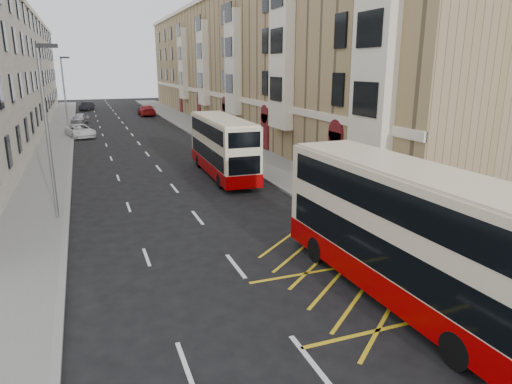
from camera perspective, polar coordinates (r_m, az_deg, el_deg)
name	(u,v)px	position (r m, az deg, el deg)	size (l,w,h in m)	color
ground	(278,320)	(13.90, 2.79, -15.68)	(200.00, 200.00, 0.00)	black
pavement_right	(230,144)	(43.43, -3.24, 6.01)	(4.00, 120.00, 0.15)	slate
pavement_left	(52,155)	(41.59, -24.12, 4.26)	(3.00, 120.00, 0.15)	slate
kerb_right	(210,145)	(42.88, -5.81, 5.83)	(0.25, 120.00, 0.15)	gray
kerb_left	(72,154)	(41.52, -22.06, 4.46)	(0.25, 120.00, 0.15)	gray
road_markings	(128,129)	(56.55, -15.75, 7.59)	(10.00, 110.00, 0.01)	silver
terrace_right	(245,63)	(59.61, -1.42, 15.77)	(10.75, 79.00, 15.25)	tan
bus_shelter	(512,222)	(17.56, 29.37, -3.29)	(1.65, 4.25, 2.70)	black
guard_railing	(356,212)	(20.95, 12.34, -2.48)	(0.06, 6.56, 1.01)	red
street_lamp_near	(48,124)	(23.08, -24.61, 7.74)	(0.93, 0.18, 8.00)	slate
street_lamp_far	(65,91)	(52.97, -22.79, 11.53)	(0.93, 0.18, 8.00)	slate
double_decker_front	(405,233)	(14.92, 18.13, -4.92)	(2.78, 10.81, 4.28)	beige
double_decker_rear	(222,147)	(30.67, -4.21, 5.69)	(2.58, 9.92, 3.93)	beige
litter_bin	(489,289)	(15.96, 27.09, -10.75)	(0.51, 0.51, 0.85)	black
pedestrian_mid	(428,224)	(19.90, 20.66, -3.74)	(0.80, 0.63, 1.65)	black
pedestrian_far	(426,224)	(19.71, 20.53, -3.72)	(1.04, 0.43, 1.78)	black
white_van	(80,131)	(51.26, -21.10, 7.14)	(2.25, 4.89, 1.36)	white
car_silver	(80,118)	(63.71, -21.15, 8.57)	(1.59, 3.96, 1.35)	#A5A6AC
car_dark	(87,106)	(82.87, -20.38, 10.02)	(1.48, 4.23, 1.39)	black
car_red	(147,110)	(71.40, -13.52, 9.89)	(2.18, 5.36, 1.56)	#A91416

